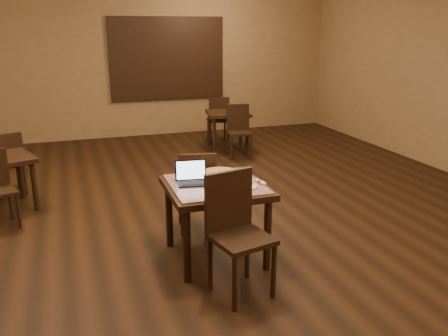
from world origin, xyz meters
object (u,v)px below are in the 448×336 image
object	(u,v)px
laptop	(192,177)
other_table_b	(1,166)
other_table_a_chair_far	(218,117)
other_table_b_chair_far	(8,161)
pizza_pan	(220,175)
tiled_table	(216,194)
other_table_a_chair_near	(239,128)
chair_main_near	(236,226)
chair_main_far	(197,188)
other_table_a	(228,118)

from	to	relation	value
laptop	other_table_b	bearing A→B (deg)	141.79
other_table_a_chair_far	other_table_b_chair_far	xyz separation A→B (m)	(-3.56, -1.95, -0.02)
pizza_pan	other_table_b_chair_far	xyz separation A→B (m)	(-2.18, 2.32, -0.28)
pizza_pan	tiled_table	bearing A→B (deg)	-116.57
pizza_pan	other_table_a_chair_near	bearing A→B (deg)	66.36
other_table_a_chair_near	chair_main_near	bearing A→B (deg)	-101.59
chair_main_far	other_table_a_chair_far	xyz separation A→B (m)	(1.52, 3.89, -0.01)
tiled_table	other_table_b	bearing A→B (deg)	136.12
tiled_table	other_table_a	xyz separation A→B (m)	(1.52, 3.99, -0.08)
pizza_pan	other_table_b_chair_far	size ratio (longest dim) A/B	0.41
laptop	other_table_a_chair_far	xyz separation A→B (m)	(1.71, 4.42, -0.31)
other_table_a_chair_far	chair_main_near	bearing A→B (deg)	82.67
chair_main_near	other_table_b_chair_far	xyz separation A→B (m)	(-2.04, 3.17, -0.10)
other_table_a_chair_near	other_table_a_chair_far	size ratio (longest dim) A/B	1.00
chair_main_near	other_table_b	distance (m)	3.37
other_table_a_chair_far	other_table_b	distance (m)	4.35
other_table_b	other_table_b_chair_far	world-z (taller)	other_table_b_chair_far
other_table_a	other_table_a_chair_far	bearing A→B (deg)	100.64
pizza_pan	other_table_a_chair_far	xyz separation A→B (m)	(1.39, 4.27, -0.26)
chair_main_far	other_table_b	xyz separation A→B (m)	(-2.07, 1.43, 0.04)
chair_main_near	other_table_a_chair_near	world-z (taller)	chair_main_near
tiled_table	other_table_a	size ratio (longest dim) A/B	1.09
other_table_a	chair_main_far	bearing A→B (deg)	-105.20
tiled_table	laptop	size ratio (longest dim) A/B	2.88
other_table_a	other_table_a_chair_near	xyz separation A→B (m)	(0.01, -0.52, -0.07)
chair_main_near	other_table_b_chair_far	size ratio (longest dim) A/B	1.20
other_table_b	tiled_table	bearing A→B (deg)	-63.81
chair_main_near	other_table_a_chair_near	distance (m)	4.36
laptop	other_table_a_chair_near	distance (m)	3.80
other_table_b_chair_far	other_table_a_chair_far	bearing A→B (deg)	-170.47
pizza_pan	other_table_a_chair_near	size ratio (longest dim) A/B	0.40
chair_main_far	pizza_pan	bearing A→B (deg)	118.97
chair_main_near	other_table_b_chair_far	bearing A→B (deg)	109.62
chair_main_far	chair_main_near	bearing A→B (deg)	99.30
pizza_pan	other_table_a_chair_far	world-z (taller)	other_table_a_chair_far
pizza_pan	laptop	bearing A→B (deg)	-156.00
tiled_table	other_table_a_chair_near	size ratio (longest dim) A/B	1.04
other_table_a_chair_near	other_table_b	xyz separation A→B (m)	(-3.61, -1.41, 0.05)
chair_main_near	other_table_a	bearing A→B (deg)	58.45
laptop	other_table_a	size ratio (longest dim) A/B	0.38
chair_main_near	pizza_pan	xyz separation A→B (m)	(0.14, 0.85, 0.18)
other_table_a_chair_near	other_table_b	bearing A→B (deg)	-149.44
tiled_table	pizza_pan	world-z (taller)	pizza_pan
pizza_pan	other_table_a_chair_far	distance (m)	4.50
other_table_a_chair_far	other_table_b	xyz separation A→B (m)	(-3.59, -2.46, 0.05)
other_table_b_chair_far	other_table_a_chair_near	bearing A→B (deg)	174.91
other_table_a	other_table_b_chair_far	world-z (taller)	other_table_b_chair_far
other_table_a_chair_far	other_table_b_chair_far	size ratio (longest dim) A/B	1.04
chair_main_near	other_table_b_chair_far	distance (m)	3.77
pizza_pan	other_table_b	distance (m)	2.86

